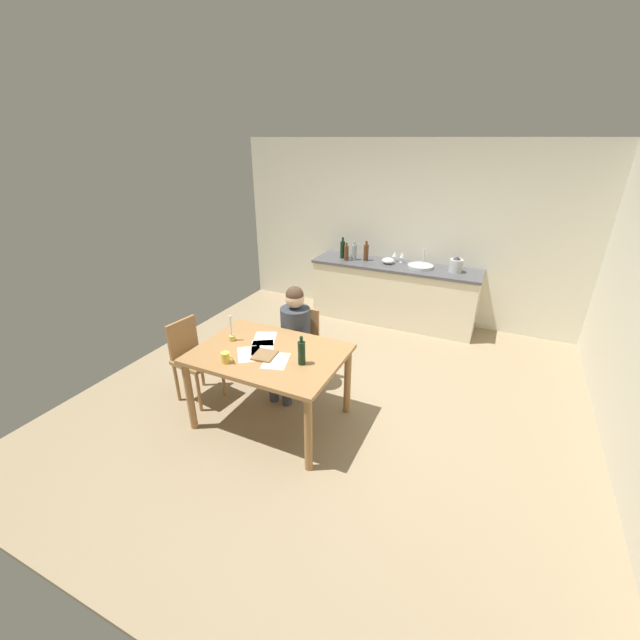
% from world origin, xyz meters
% --- Properties ---
extents(ground_plane, '(5.20, 5.20, 0.04)m').
position_xyz_m(ground_plane, '(0.00, 0.00, -0.02)').
color(ground_plane, '#937F60').
extents(wall_back, '(5.20, 0.12, 2.60)m').
position_xyz_m(wall_back, '(0.00, 2.60, 1.30)').
color(wall_back, beige).
rests_on(wall_back, ground).
extents(kitchen_counter, '(2.44, 0.64, 0.90)m').
position_xyz_m(kitchen_counter, '(0.00, 2.24, 0.45)').
color(kitchen_counter, beige).
rests_on(kitchen_counter, ground).
extents(dining_table, '(1.38, 1.00, 0.77)m').
position_xyz_m(dining_table, '(-0.42, -0.59, 0.67)').
color(dining_table, '#9E7042').
rests_on(dining_table, ground).
extents(chair_at_table, '(0.40, 0.40, 0.88)m').
position_xyz_m(chair_at_table, '(-0.49, 0.15, 0.49)').
color(chair_at_table, '#9E7042').
rests_on(chair_at_table, ground).
extents(person_seated, '(0.32, 0.59, 1.19)m').
position_xyz_m(person_seated, '(-0.49, -0.00, 0.68)').
color(person_seated, '#333842').
rests_on(person_seated, ground).
extents(chair_side_empty, '(0.45, 0.45, 0.88)m').
position_xyz_m(chair_side_empty, '(-1.37, -0.60, 0.50)').
color(chair_side_empty, '#9E7042').
rests_on(chair_side_empty, ground).
extents(coffee_mug, '(0.12, 0.08, 0.10)m').
position_xyz_m(coffee_mug, '(-0.66, -0.92, 0.82)').
color(coffee_mug, '#F2CC4C').
rests_on(coffee_mug, dining_table).
extents(candlestick, '(0.06, 0.06, 0.27)m').
position_xyz_m(candlestick, '(-0.87, -0.55, 0.85)').
color(candlestick, gold).
rests_on(candlestick, dining_table).
extents(book_magazine, '(0.22, 0.24, 0.02)m').
position_xyz_m(book_magazine, '(-0.41, -0.68, 0.78)').
color(book_magazine, brown).
rests_on(book_magazine, dining_table).
extents(paper_letter, '(0.29, 0.34, 0.00)m').
position_xyz_m(paper_letter, '(-0.28, -0.70, 0.78)').
color(paper_letter, white).
rests_on(paper_letter, dining_table).
extents(paper_bill, '(0.34, 0.36, 0.00)m').
position_xyz_m(paper_bill, '(-0.52, -0.54, 0.78)').
color(paper_bill, white).
rests_on(paper_bill, dining_table).
extents(paper_envelope, '(0.35, 0.36, 0.00)m').
position_xyz_m(paper_envelope, '(-0.56, -0.70, 0.78)').
color(paper_envelope, white).
rests_on(paper_envelope, dining_table).
extents(paper_receipt, '(0.31, 0.36, 0.00)m').
position_xyz_m(paper_receipt, '(-0.60, -0.38, 0.78)').
color(paper_receipt, white).
rests_on(paper_receipt, dining_table).
extents(wine_bottle_on_table, '(0.07, 0.07, 0.27)m').
position_xyz_m(wine_bottle_on_table, '(-0.04, -0.65, 0.89)').
color(wine_bottle_on_table, black).
rests_on(wine_bottle_on_table, dining_table).
extents(sink_unit, '(0.36, 0.36, 0.24)m').
position_xyz_m(sink_unit, '(0.36, 2.24, 0.92)').
color(sink_unit, '#B2B7BC').
rests_on(sink_unit, kitchen_counter).
extents(bottle_oil, '(0.07, 0.07, 0.32)m').
position_xyz_m(bottle_oil, '(-0.84, 2.24, 1.04)').
color(bottle_oil, black).
rests_on(bottle_oil, kitchen_counter).
extents(bottle_vinegar, '(0.07, 0.07, 0.27)m').
position_xyz_m(bottle_vinegar, '(-0.74, 2.14, 1.01)').
color(bottle_vinegar, '#593319').
rests_on(bottle_vinegar, kitchen_counter).
extents(bottle_wine_red, '(0.07, 0.07, 0.29)m').
position_xyz_m(bottle_wine_red, '(-0.64, 2.21, 1.02)').
color(bottle_wine_red, '#8C999E').
rests_on(bottle_wine_red, kitchen_counter).
extents(bottle_sauce, '(0.08, 0.08, 0.29)m').
position_xyz_m(bottle_sauce, '(-0.47, 2.27, 1.02)').
color(bottle_sauce, '#593319').
rests_on(bottle_sauce, kitchen_counter).
extents(mixing_bowl, '(0.18, 0.18, 0.08)m').
position_xyz_m(mixing_bowl, '(-0.12, 2.25, 0.94)').
color(mixing_bowl, white).
rests_on(mixing_bowl, kitchen_counter).
extents(stovetop_kettle, '(0.18, 0.18, 0.22)m').
position_xyz_m(stovetop_kettle, '(0.84, 2.24, 1.00)').
color(stovetop_kettle, '#B7BABF').
rests_on(stovetop_kettle, kitchen_counter).
extents(wine_glass_near_sink, '(0.07, 0.07, 0.15)m').
position_xyz_m(wine_glass_near_sink, '(0.05, 2.39, 1.01)').
color(wine_glass_near_sink, silver).
rests_on(wine_glass_near_sink, kitchen_counter).
extents(wine_glass_by_kettle, '(0.07, 0.07, 0.15)m').
position_xyz_m(wine_glass_by_kettle, '(-0.06, 2.39, 1.01)').
color(wine_glass_by_kettle, silver).
rests_on(wine_glass_by_kettle, kitchen_counter).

